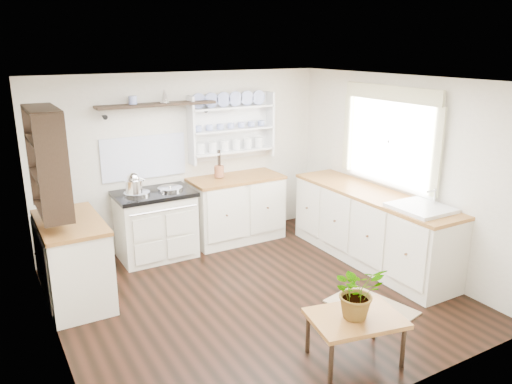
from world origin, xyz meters
TOP-DOWN VIEW (x-y plane):
  - floor at (0.00, 0.00)m, footprint 4.00×3.80m
  - wall_back at (0.00, 1.90)m, footprint 4.00×0.02m
  - wall_right at (2.00, 0.00)m, footprint 0.02×3.80m
  - wall_left at (-2.00, 0.00)m, footprint 0.02×3.80m
  - ceiling at (0.00, 0.00)m, footprint 4.00×3.80m
  - window at (1.95, 0.15)m, footprint 0.08×1.55m
  - aga_cooker at (-0.57, 1.57)m, footprint 0.97×0.68m
  - back_cabinets at (0.60, 1.60)m, footprint 1.27×0.63m
  - right_cabinets at (1.70, 0.10)m, footprint 0.62×2.43m
  - belfast_sink at (1.70, -0.65)m, footprint 0.55×0.60m
  - left_cabinets at (-1.70, 0.90)m, footprint 0.62×1.13m
  - plate_rack at (0.65, 1.86)m, footprint 1.20×0.22m
  - high_shelf at (-0.40, 1.78)m, footprint 1.50×0.29m
  - left_shelving at (-1.84, 0.90)m, footprint 0.28×0.80m
  - kettle at (-0.85, 1.45)m, footprint 0.20×0.20m
  - utensil_crock at (0.39, 1.68)m, footprint 0.13×0.13m
  - center_table at (0.17, -1.40)m, footprint 0.87×0.69m
  - potted_plant at (0.17, -1.40)m, footprint 0.48×0.44m
  - floor_rug at (0.91, -0.81)m, footprint 0.72×0.95m

SIDE VIEW (x-z plane):
  - floor at x=0.00m, z-range -0.01..0.01m
  - floor_rug at x=0.91m, z-range 0.00..0.02m
  - center_table at x=0.17m, z-range 0.16..0.58m
  - aga_cooker at x=-0.57m, z-range -0.01..0.89m
  - right_cabinets at x=1.70m, z-range 0.01..0.91m
  - left_cabinets at x=-1.70m, z-range 0.01..0.91m
  - back_cabinets at x=0.60m, z-range 0.01..0.91m
  - potted_plant at x=0.17m, z-range 0.42..0.89m
  - belfast_sink at x=1.70m, z-range 0.58..1.03m
  - utensil_crock at x=0.39m, z-range 0.91..1.06m
  - kettle at x=-0.85m, z-range 0.93..1.17m
  - wall_back at x=0.00m, z-range 0.00..2.30m
  - wall_right at x=2.00m, z-range 0.00..2.30m
  - wall_left at x=-2.00m, z-range 0.00..2.30m
  - left_shelving at x=-1.84m, z-range 1.02..2.08m
  - plate_rack at x=0.65m, z-range 1.11..2.01m
  - window at x=1.95m, z-range 0.95..2.17m
  - high_shelf at x=-0.40m, z-range 1.83..1.99m
  - ceiling at x=0.00m, z-range 2.29..2.30m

